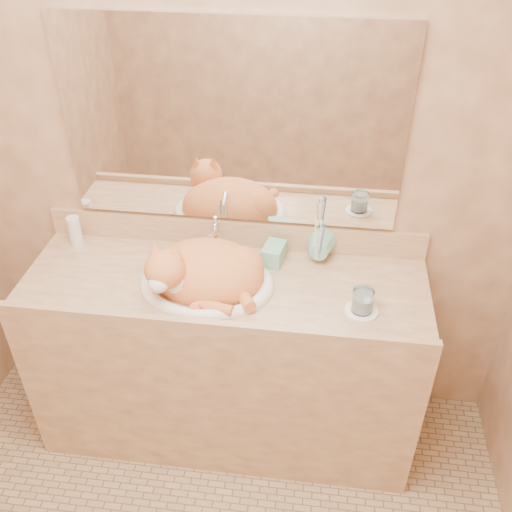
# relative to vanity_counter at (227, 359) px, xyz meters

# --- Properties ---
(wall_back) EXTENTS (2.40, 0.02, 2.50)m
(wall_back) POSITION_rel_vanity_counter_xyz_m (0.00, 0.28, 0.82)
(wall_back) COLOR #906041
(wall_back) RESTS_ON ground
(vanity_counter) EXTENTS (1.60, 0.55, 0.85)m
(vanity_counter) POSITION_rel_vanity_counter_xyz_m (0.00, 0.00, 0.00)
(vanity_counter) COLOR #9A6B45
(vanity_counter) RESTS_ON floor
(mirror) EXTENTS (1.30, 0.02, 0.80)m
(mirror) POSITION_rel_vanity_counter_xyz_m (0.00, 0.26, 0.97)
(mirror) COLOR white
(mirror) RESTS_ON wall_back
(sink_basin) EXTENTS (0.56, 0.48, 0.16)m
(sink_basin) POSITION_rel_vanity_counter_xyz_m (-0.06, -0.02, 0.51)
(sink_basin) COLOR white
(sink_basin) RESTS_ON vanity_counter
(faucet) EXTENTS (0.08, 0.13, 0.17)m
(faucet) POSITION_rel_vanity_counter_xyz_m (-0.06, 0.18, 0.51)
(faucet) COLOR silver
(faucet) RESTS_ON vanity_counter
(cat) EXTENTS (0.46, 0.38, 0.24)m
(cat) POSITION_rel_vanity_counter_xyz_m (-0.08, -0.03, 0.50)
(cat) COLOR orange
(cat) RESTS_ON sink_basin
(soap_dispenser) EXTENTS (0.09, 0.09, 0.18)m
(soap_dispenser) POSITION_rel_vanity_counter_xyz_m (0.17, 0.11, 0.51)
(soap_dispenser) COLOR #79C2A5
(soap_dispenser) RESTS_ON vanity_counter
(toothbrush_cup) EXTENTS (0.14, 0.14, 0.11)m
(toothbrush_cup) POSITION_rel_vanity_counter_xyz_m (0.36, 0.16, 0.48)
(toothbrush_cup) COLOR #79C2A5
(toothbrush_cup) RESTS_ON vanity_counter
(toothbrushes) EXTENTS (0.04, 0.04, 0.22)m
(toothbrushes) POSITION_rel_vanity_counter_xyz_m (0.36, 0.16, 0.55)
(toothbrushes) COLOR white
(toothbrushes) RESTS_ON toothbrush_cup
(saucer) EXTENTS (0.12, 0.12, 0.01)m
(saucer) POSITION_rel_vanity_counter_xyz_m (0.53, -0.10, 0.43)
(saucer) COLOR white
(saucer) RESTS_ON vanity_counter
(water_glass) EXTENTS (0.08, 0.08, 0.09)m
(water_glass) POSITION_rel_vanity_counter_xyz_m (0.53, -0.10, 0.48)
(water_glass) COLOR white
(water_glass) RESTS_ON saucer
(lotion_bottle) EXTENTS (0.05, 0.05, 0.13)m
(lotion_bottle) POSITION_rel_vanity_counter_xyz_m (-0.67, 0.19, 0.49)
(lotion_bottle) COLOR white
(lotion_bottle) RESTS_ON vanity_counter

